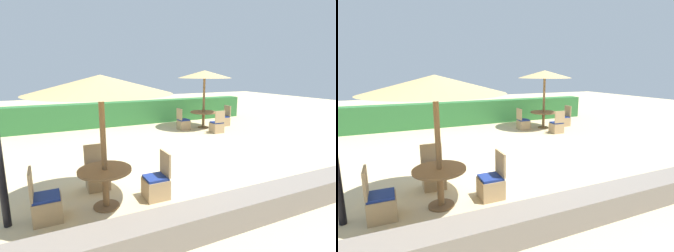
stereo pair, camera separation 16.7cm
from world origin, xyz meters
TOP-DOWN VIEW (x-y plane):
  - ground_plane at (0.00, 0.00)m, footprint 40.00×40.00m
  - hedge_row at (0.00, 5.67)m, footprint 13.00×0.70m
  - stone_border at (0.00, -3.14)m, footprint 10.00×0.56m
  - parasol_front_left at (-2.34, -1.69)m, footprint 2.47×2.47m
  - round_table_front_left at (-2.34, -1.69)m, footprint 0.97×0.97m
  - patio_chair_front_left_west at (-3.35, -1.71)m, footprint 0.46×0.46m
  - patio_chair_front_left_east at (-1.35, -1.74)m, footprint 0.46×0.46m
  - patio_chair_front_left_north at (-2.33, -0.79)m, footprint 0.46×0.46m
  - parasol_back_right at (3.13, 3.53)m, footprint 2.31×2.31m
  - round_table_back_right at (3.13, 3.53)m, footprint 1.17×1.17m
  - patio_chair_back_right_west at (2.12, 3.56)m, footprint 0.46×0.46m
  - patio_chair_back_right_east at (4.22, 3.49)m, footprint 0.46×0.46m
  - patio_chair_back_right_south at (3.09, 2.45)m, footprint 0.46×0.46m

SIDE VIEW (x-z plane):
  - ground_plane at x=0.00m, z-range 0.00..0.00m
  - stone_border at x=0.00m, z-range 0.00..0.45m
  - patio_chair_front_left_west at x=-3.35m, z-range -0.20..0.73m
  - patio_chair_front_left_east at x=-1.35m, z-range -0.20..0.73m
  - patio_chair_front_left_north at x=-2.33m, z-range -0.20..0.73m
  - patio_chair_back_right_west at x=2.12m, z-range -0.20..0.73m
  - patio_chair_back_right_east at x=4.22m, z-range -0.20..0.73m
  - patio_chair_back_right_south at x=3.09m, z-range -0.20..0.73m
  - hedge_row at x=0.00m, z-range 0.00..1.09m
  - round_table_front_left at x=-2.34m, z-range 0.19..0.93m
  - round_table_back_right at x=3.13m, z-range 0.22..0.94m
  - parasol_front_left at x=-2.34m, z-range 1.04..3.46m
  - parasol_back_right at x=3.13m, z-range 1.08..3.60m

